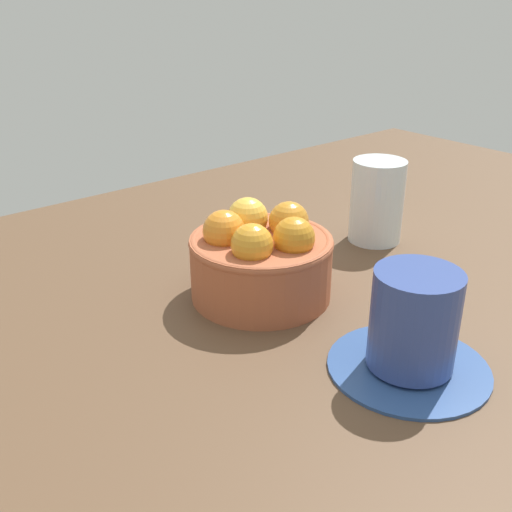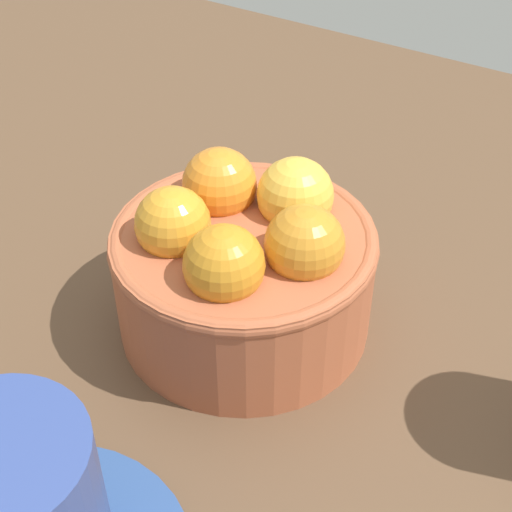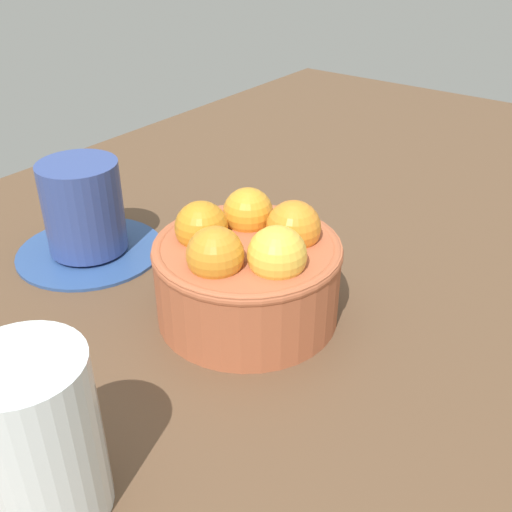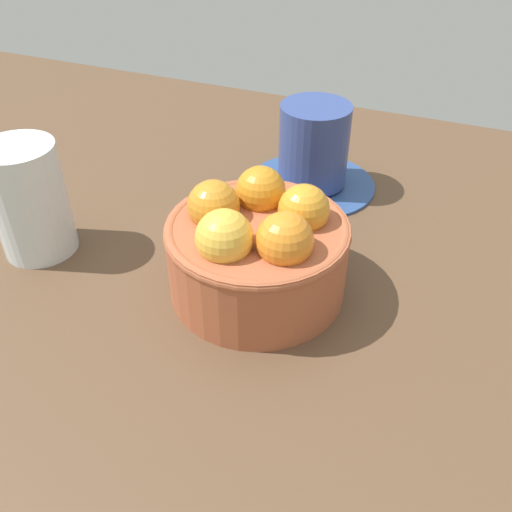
# 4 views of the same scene
# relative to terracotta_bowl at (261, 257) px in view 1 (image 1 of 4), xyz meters

# --- Properties ---
(ground_plane) EXTENTS (1.46, 0.81, 0.03)m
(ground_plane) POSITION_rel_terracotta_bowl_xyz_m (0.00, 0.00, -0.06)
(ground_plane) COLOR brown
(terracotta_bowl) EXTENTS (0.15, 0.15, 0.09)m
(terracotta_bowl) POSITION_rel_terracotta_bowl_xyz_m (0.00, 0.00, 0.00)
(terracotta_bowl) COLOR #AD5938
(terracotta_bowl) RESTS_ON ground_plane
(coffee_cup) EXTENTS (0.14, 0.14, 0.09)m
(coffee_cup) POSITION_rel_terracotta_bowl_xyz_m (-0.01, 0.18, -0.00)
(coffee_cup) COLOR #2D4C87
(coffee_cup) RESTS_ON ground_plane
(water_glass) EXTENTS (0.07, 0.07, 0.10)m
(water_glass) POSITION_rel_terracotta_bowl_xyz_m (-0.21, -0.02, 0.01)
(water_glass) COLOR silver
(water_glass) RESTS_ON ground_plane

